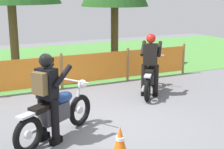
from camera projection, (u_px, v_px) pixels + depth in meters
The scene contains 8 objects.
ground at pixel (102, 124), 7.09m from camera, with size 24.00×24.00×0.02m, color slate.
grass_verge at pixel (34, 63), 13.11m from camera, with size 24.00×7.86×0.01m, color #4C8C3D.
barrier_fence at pixel (62, 71), 9.52m from camera, with size 8.69×0.08×1.05m.
motorcycle_lead at pixel (151, 76), 9.10m from camera, with size 1.36×1.72×0.99m.
motorcycle_trailing at pixel (57, 114), 6.30m from camera, with size 1.85×1.25×1.01m.
rider_lead at pixel (150, 62), 8.81m from camera, with size 0.72×0.73×1.69m.
rider_trailing at pixel (47, 94), 5.99m from camera, with size 0.79×0.72×1.69m.
traffic_cone at pixel (120, 141), 5.66m from camera, with size 0.32×0.32×0.53m.
Camera 1 is at (-2.59, -6.09, 2.74)m, focal length 52.93 mm.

